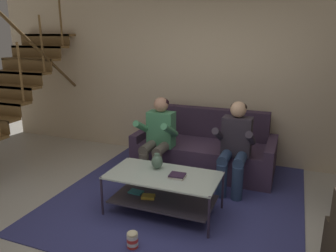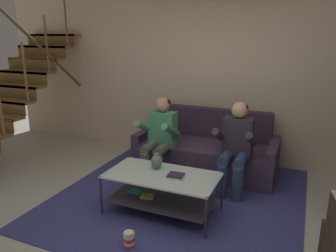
{
  "view_description": "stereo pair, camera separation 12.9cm",
  "coord_description": "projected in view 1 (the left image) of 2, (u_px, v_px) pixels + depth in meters",
  "views": [
    {
      "loc": [
        1.17,
        -2.75,
        2.02
      ],
      "look_at": [
        -0.23,
        0.83,
        0.95
      ],
      "focal_mm": 35.0,
      "sensor_mm": 36.0,
      "label": 1
    },
    {
      "loc": [
        1.29,
        -2.7,
        2.02
      ],
      "look_at": [
        -0.23,
        0.83,
        0.95
      ],
      "focal_mm": 35.0,
      "sensor_mm": 36.0,
      "label": 2
    }
  ],
  "objects": [
    {
      "name": "person_seated_left",
      "position": [
        158.0,
        135.0,
        4.65
      ],
      "size": [
        0.5,
        0.58,
        1.17
      ],
      "color": "#5C554C",
      "rests_on": "ground"
    },
    {
      "name": "popcorn_tub",
      "position": [
        132.0,
        240.0,
        3.19
      ],
      "size": [
        0.11,
        0.11,
        0.18
      ],
      "color": "red",
      "rests_on": "ground"
    },
    {
      "name": "staircase_run",
      "position": [
        5.0,
        92.0,
        5.24
      ],
      "size": [
        1.1,
        2.55,
        2.96
      ],
      "color": "brown",
      "rests_on": "ground"
    },
    {
      "name": "area_rug",
      "position": [
        184.0,
        191.0,
        4.38
      ],
      "size": [
        3.01,
        3.37,
        0.01
      ],
      "color": "navy",
      "rests_on": "ground"
    },
    {
      "name": "vase",
      "position": [
        157.0,
        161.0,
        3.89
      ],
      "size": [
        0.13,
        0.13,
        0.19
      ],
      "color": "#526F5C",
      "rests_on": "coffee_table"
    },
    {
      "name": "couch",
      "position": [
        205.0,
        151.0,
        5.03
      ],
      "size": [
        2.08,
        0.91,
        0.91
      ],
      "color": "#412F47",
      "rests_on": "ground"
    },
    {
      "name": "ground",
      "position": [
        160.0,
        235.0,
        3.42
      ],
      "size": [
        16.8,
        16.8,
        0.0
      ],
      "primitive_type": "plane",
      "color": "#BAB5A7"
    },
    {
      "name": "coffee_table",
      "position": [
        163.0,
        187.0,
        3.79
      ],
      "size": [
        1.28,
        0.67,
        0.48
      ],
      "color": "#B6C5B9",
      "rests_on": "ground"
    },
    {
      "name": "book_stack",
      "position": [
        177.0,
        176.0,
        3.66
      ],
      "size": [
        0.18,
        0.16,
        0.04
      ],
      "color": "silver",
      "rests_on": "coffee_table"
    },
    {
      "name": "back_partition",
      "position": [
        219.0,
        72.0,
        5.23
      ],
      "size": [
        8.4,
        0.12,
        2.9
      ],
      "primitive_type": "cube",
      "color": "beige",
      "rests_on": "ground"
    },
    {
      "name": "person_seated_right",
      "position": [
        235.0,
        144.0,
        4.26
      ],
      "size": [
        0.5,
        0.58,
        1.19
      ],
      "color": "navy",
      "rests_on": "ground"
    }
  ]
}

